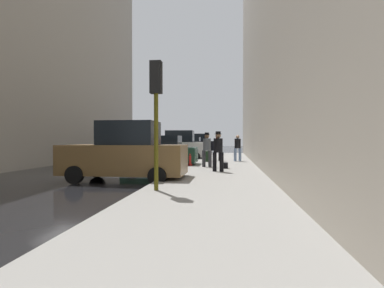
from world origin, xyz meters
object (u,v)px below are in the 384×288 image
object	(u,v)px
pedestrian_with_fedora	(218,149)
rolling_suitcase	(208,156)
parked_blue_sedan	(189,147)
parked_black_suv	(196,144)
pedestrian_with_beanie	(207,148)
pedestrian_in_red_jacket	(217,146)
duffel_bag	(225,165)
fire_hydrant	(190,159)
parked_white_van	(178,146)
parked_dark_green_sedan	(161,152)
parked_bronze_suv	(125,154)
pedestrian_in_jeans	(238,147)
traffic_light	(156,97)

from	to	relation	value
pedestrian_with_fedora	rolling_suitcase	xyz separation A→B (m)	(-0.82, 5.86, -0.65)
parked_blue_sedan	rolling_suitcase	world-z (taller)	parked_blue_sedan
parked_black_suv	pedestrian_with_beanie	size ratio (longest dim) A/B	2.61
pedestrian_in_red_jacket	pedestrian_with_beanie	world-z (taller)	pedestrian_with_beanie
rolling_suitcase	duffel_bag	xyz separation A→B (m)	(1.09, -4.32, -0.20)
pedestrian_in_red_jacket	fire_hydrant	bearing A→B (deg)	-108.78
duffel_bag	parked_white_van	bearing A→B (deg)	114.98
parked_blue_sedan	pedestrian_in_red_jacket	size ratio (longest dim) A/B	2.46
fire_hydrant	pedestrian_with_fedora	xyz separation A→B (m)	(1.60, -2.77, 0.64)
rolling_suitcase	fire_hydrant	bearing A→B (deg)	-104.09
parked_dark_green_sedan	pedestrian_with_fedora	bearing A→B (deg)	-46.63
pedestrian_with_beanie	duffel_bag	bearing A→B (deg)	-33.83
parked_bronze_suv	parked_blue_sedan	xyz separation A→B (m)	(0.00, 18.00, -0.18)
parked_bronze_suv	pedestrian_in_jeans	world-z (taller)	parked_bronze_suv
parked_blue_sedan	rolling_suitcase	size ratio (longest dim) A/B	4.05
pedestrian_with_fedora	rolling_suitcase	world-z (taller)	pedestrian_with_fedora
parked_bronze_suv	parked_dark_green_sedan	size ratio (longest dim) A/B	1.10
pedestrian_with_beanie	rolling_suitcase	distance (m)	3.76
fire_hydrant	traffic_light	size ratio (longest dim) A/B	0.20
fire_hydrant	rolling_suitcase	xyz separation A→B (m)	(0.78, 3.09, -0.01)
pedestrian_with_beanie	pedestrian_in_jeans	bearing A→B (deg)	68.40
parked_blue_sedan	pedestrian_in_red_jacket	xyz separation A→B (m)	(3.13, -8.95, 0.26)
parked_black_suv	pedestrian_with_beanie	world-z (taller)	parked_black_suv
pedestrian_in_jeans	parked_blue_sedan	bearing A→B (deg)	115.92
traffic_light	pedestrian_in_red_jacket	distance (m)	11.94
pedestrian_in_red_jacket	parked_bronze_suv	bearing A→B (deg)	-109.05
parked_dark_green_sedan	pedestrian_with_fedora	world-z (taller)	pedestrian_with_fedora
parked_white_van	pedestrian_in_jeans	world-z (taller)	parked_white_van
parked_blue_sedan	pedestrian_in_jeans	bearing A→B (deg)	-64.08
parked_white_van	pedestrian_with_fedora	world-z (taller)	parked_white_van
parked_black_suv	pedestrian_in_jeans	bearing A→B (deg)	-74.25
fire_hydrant	duffel_bag	distance (m)	2.25
pedestrian_with_beanie	rolling_suitcase	xyz separation A→B (m)	(-0.17, 3.70, -0.65)
pedestrian_in_red_jacket	rolling_suitcase	bearing A→B (deg)	-124.43
pedestrian_with_beanie	duffel_bag	world-z (taller)	pedestrian_with_beanie
traffic_light	fire_hydrant	bearing A→B (deg)	90.36
pedestrian_with_fedora	parked_white_van	bearing A→B (deg)	109.84
pedestrian_with_fedora	parked_dark_green_sedan	bearing A→B (deg)	133.37
parked_bronze_suv	parked_white_van	distance (m)	11.82
parked_dark_green_sedan	parked_blue_sedan	size ratio (longest dim) A/B	1.00
pedestrian_in_jeans	duffel_bag	world-z (taller)	pedestrian_in_jeans
fire_hydrant	traffic_light	bearing A→B (deg)	-89.64
parked_dark_green_sedan	fire_hydrant	bearing A→B (deg)	-24.67
parked_dark_green_sedan	parked_white_van	xyz separation A→B (m)	(-0.00, 5.83, 0.18)
parked_black_suv	traffic_light	world-z (taller)	traffic_light
parked_white_van	rolling_suitcase	size ratio (longest dim) A/B	4.47
parked_white_van	rolling_suitcase	world-z (taller)	parked_white_van
parked_black_suv	pedestrian_in_red_jacket	bearing A→B (deg)	-78.64
parked_blue_sedan	parked_white_van	bearing A→B (deg)	-90.00
parked_black_suv	pedestrian_with_fedora	xyz separation A→B (m)	(3.40, -22.22, 0.10)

